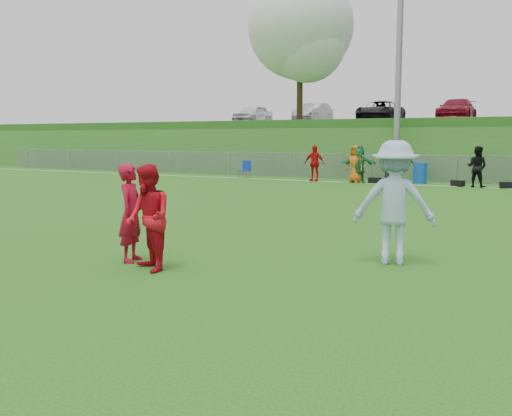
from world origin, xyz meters
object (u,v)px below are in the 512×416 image
Objects in this scene: player_blue at (394,203)px; recycling_bin at (420,173)px; player_red_left at (131,213)px; player_red_center at (148,218)px.

player_blue is 2.15× the size of recycling_bin.
player_red_left is 0.80m from player_red_center.
player_red_center is 3.93m from player_blue.
recycling_bin is at bearing -19.62° from player_red_left.
player_red_center is at bearing 22.12° from player_blue.
player_blue is 17.19m from recycling_bin.
player_red_left is at bearing -92.12° from recycling_bin.
player_blue is (3.21, 2.27, 0.18)m from player_red_center.
player_red_center is at bearing -90.03° from recycling_bin.
player_blue reaches higher than player_red_center.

